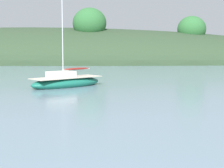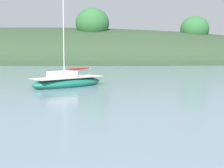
{
  "view_description": "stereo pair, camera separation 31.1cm",
  "coord_description": "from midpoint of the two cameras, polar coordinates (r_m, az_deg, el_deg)",
  "views": [
    {
      "loc": [
        1.31,
        -6.87,
        4.15
      ],
      "look_at": [
        0.0,
        20.0,
        1.2
      ],
      "focal_mm": 57.62,
      "sensor_mm": 36.0,
      "label": 1
    },
    {
      "loc": [
        1.62,
        -6.85,
        4.15
      ],
      "look_at": [
        0.0,
        20.0,
        1.2
      ],
      "focal_mm": 57.62,
      "sensor_mm": 36.0,
      "label": 2
    }
  ],
  "objects": [
    {
      "name": "sailboat_black_sloop",
      "position": [
        35.99,
        -6.88,
        0.33
      ],
      "size": [
        7.49,
        7.38,
        9.64
      ],
      "color": "#196B56",
      "rests_on": "ground"
    },
    {
      "name": "far_shoreline_hill",
      "position": [
        91.22,
        -13.44,
        3.55
      ],
      "size": [
        150.0,
        36.0,
        20.67
      ],
      "color": "#2D422B",
      "rests_on": "ground"
    }
  ]
}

